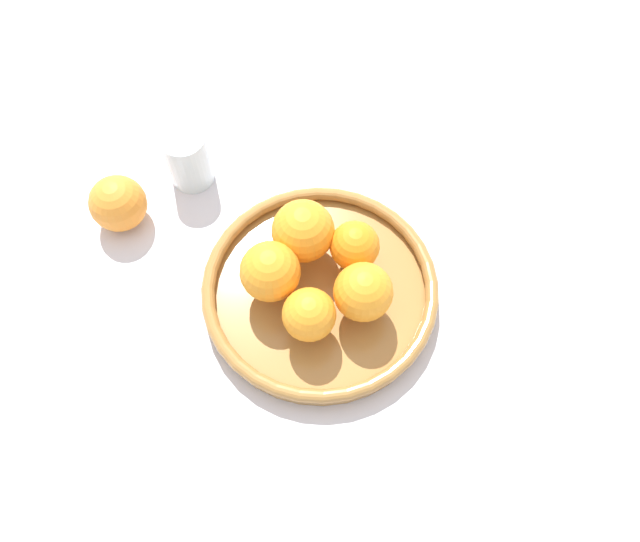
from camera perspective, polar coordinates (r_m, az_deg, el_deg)
name	(u,v)px	position (r m, az deg, el deg)	size (l,w,h in m)	color
ground_plane	(320,296)	(0.84, 0.00, -2.26)	(4.00, 4.00, 0.00)	silver
fruit_bowl	(320,290)	(0.82, 0.00, -1.72)	(0.31, 0.31, 0.04)	#A57238
orange_pile	(316,267)	(0.77, -0.37, 0.38)	(0.19, 0.18, 0.08)	orange
stray_orange	(118,203)	(0.91, -17.98, 5.89)	(0.08, 0.08, 0.08)	orange
drinking_glass	(188,158)	(0.92, -11.98, 10.05)	(0.06, 0.06, 0.09)	silver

